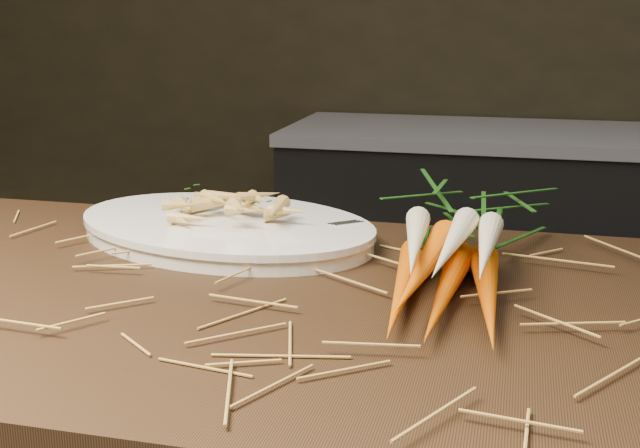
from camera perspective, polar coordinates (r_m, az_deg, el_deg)
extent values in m
cube|color=black|center=(2.85, 16.22, -2.42)|extent=(1.80, 0.60, 0.80)
cube|color=#99999E|center=(2.76, 16.84, 5.93)|extent=(1.82, 0.62, 0.04)
cone|color=#C24D01|center=(0.90, 5.91, -4.63)|extent=(0.05, 0.29, 0.04)
cone|color=#C24D01|center=(0.90, 8.86, -4.87)|extent=(0.05, 0.29, 0.04)
cone|color=#C24D01|center=(0.90, 11.85, -5.09)|extent=(0.06, 0.29, 0.04)
cone|color=#C24D01|center=(0.88, 7.39, -3.14)|extent=(0.06, 0.29, 0.04)
cone|color=beige|center=(0.90, 6.77, -1.32)|extent=(0.06, 0.27, 0.04)
cone|color=beige|center=(0.88, 9.34, -1.45)|extent=(0.04, 0.27, 0.04)
cone|color=beige|center=(0.89, 11.74, -1.66)|extent=(0.03, 0.27, 0.05)
ellipsoid|color=#1C5D12|center=(1.13, 10.40, 0.89)|extent=(0.18, 0.25, 0.09)
cube|color=silver|center=(1.06, -0.38, -1.16)|extent=(0.14, 0.12, 0.00)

